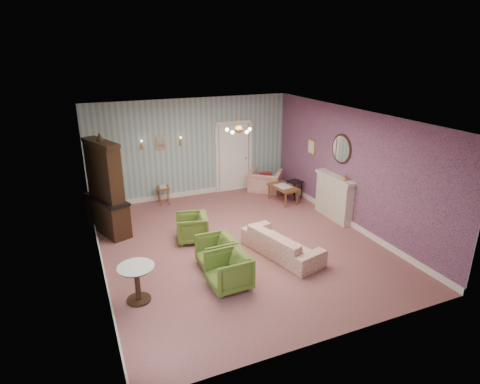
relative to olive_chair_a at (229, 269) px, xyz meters
name	(u,v)px	position (x,y,z in m)	size (l,w,h in m)	color
floor	(239,243)	(0.87, 1.55, -0.38)	(7.00, 7.00, 0.00)	#995A59
ceiling	(239,117)	(0.87, 1.55, 2.52)	(7.00, 7.00, 0.00)	white
wall_back	(192,148)	(0.87, 5.05, 1.07)	(6.00, 6.00, 0.00)	gray
wall_front	(335,257)	(0.87, -1.95, 1.07)	(6.00, 6.00, 0.00)	gray
wall_left	(94,204)	(-2.13, 1.55, 1.07)	(7.00, 7.00, 0.00)	gray
wall_right	(351,168)	(3.87, 1.55, 1.07)	(7.00, 7.00, 0.00)	gray
wall_right_floral	(351,168)	(3.85, 1.55, 1.07)	(7.00, 7.00, 0.00)	#C2617A
door	(234,156)	(2.17, 5.01, 0.70)	(1.12, 0.12, 2.16)	white
olive_chair_a	(229,269)	(0.00, 0.00, 0.00)	(0.73, 0.68, 0.75)	#566F26
olive_chair_b	(216,250)	(0.04, 0.82, -0.02)	(0.69, 0.65, 0.71)	#566F26
olive_chair_c	(192,226)	(-0.07, 2.13, -0.02)	(0.69, 0.65, 0.71)	#566F26
sofa_chintz	(282,239)	(1.52, 0.71, 0.00)	(1.93, 0.56, 0.75)	#AC4548
wingback_chair	(265,178)	(2.98, 4.48, 0.06)	(0.99, 0.65, 0.87)	#AC4548
dresser	(105,185)	(-1.78, 3.39, 0.82)	(0.50, 1.44, 2.40)	black
fireplace	(334,197)	(3.73, 1.95, 0.20)	(0.30, 1.40, 1.16)	beige
mantel_vase	(345,178)	(3.71, 1.55, 0.86)	(0.15, 0.15, 0.15)	gold
oval_mirror	(341,149)	(3.83, 1.95, 1.47)	(0.04, 0.76, 0.84)	white
framed_print	(312,147)	(3.84, 3.30, 1.22)	(0.04, 0.34, 0.42)	gold
coffee_table	(283,194)	(3.07, 3.46, -0.13)	(0.53, 0.95, 0.48)	brown
side_table_black	(294,190)	(3.52, 3.57, -0.10)	(0.36, 0.36, 0.55)	black
pedestal_table	(137,283)	(-1.63, 0.24, -0.03)	(0.64, 0.64, 0.70)	black
nesting_table	(163,195)	(-0.14, 4.70, -0.11)	(0.32, 0.41, 0.54)	brown
gilt_mirror_back	(161,143)	(-0.03, 5.01, 1.32)	(0.28, 0.06, 0.36)	gold
sconce_left	(142,145)	(-0.58, 4.99, 1.32)	(0.16, 0.12, 0.30)	gold
sconce_right	(181,141)	(0.52, 4.99, 1.32)	(0.16, 0.12, 0.30)	gold
chandelier	(239,130)	(0.87, 1.55, 2.25)	(0.56, 0.56, 0.36)	gold
burgundy_cushion	(265,178)	(2.93, 4.33, 0.10)	(0.38, 0.10, 0.38)	maroon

